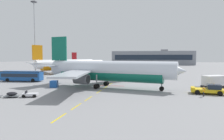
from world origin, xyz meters
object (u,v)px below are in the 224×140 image
Objects in this scene: airliner_foreground at (107,71)px; apron_light_mast_near at (35,30)px; airliner_far_center at (88,63)px; baggage_train at (12,94)px; airliner_mid_left at (65,64)px; uld_cargo_container at (54,84)px; apron_shuttle_bus at (22,75)px; fuel_service_truck at (217,82)px; ground_crew_worker at (204,91)px; pushback_tug at (209,89)px.

apron_light_mast_near is (-37.45, 30.96, 14.09)m from airliner_foreground.
airliner_far_center reaches higher than baggage_train.
apron_light_mast_near is (-10.67, -5.92, 14.29)m from airliner_mid_left.
apron_light_mast_near is at bearing -150.99° from airliner_mid_left.
airliner_foreground is 18.82× the size of uld_cargo_container.
airliner_foreground is at bearing -14.06° from apron_shuttle_bus.
airliner_mid_left is at bearing 144.83° from fuel_service_truck.
apron_shuttle_bus is (3.85, -73.32, -1.36)m from airliner_far_center.
airliner_far_center is 13.90× the size of uld_cargo_container.
airliner_mid_left is at bearing 136.40° from ground_crew_worker.
uld_cargo_container is (-33.18, 1.96, -0.10)m from pushback_tug.
apron_shuttle_bus is 48.31m from ground_crew_worker.
ground_crew_worker is (46.18, -43.97, -2.72)m from airliner_mid_left.
ground_crew_worker reaches higher than uld_cargo_container.
pushback_tug is 3.27m from ground_crew_worker.
fuel_service_truck is 41.03m from baggage_train.
fuel_service_truck is 0.25× the size of apron_light_mast_near.
pushback_tug is 0.20× the size of airliner_mid_left.
airliner_foreground is 4.01× the size of baggage_train.
apron_light_mast_near is at bearing 140.42° from airliner_foreground.
pushback_tug is at bearing 16.28° from baggage_train.
airliner_foreground reaches higher than apron_shuttle_bus.
apron_light_mast_near is (-23.44, 45.43, 17.52)m from baggage_train.
airliner_mid_left is at bearing 103.97° from baggage_train.
apron_shuttle_bus is at bearing 165.94° from airliner_foreground.
apron_shuttle_bus is 1.41× the size of baggage_train.
baggage_train is (-14.00, -14.47, -3.42)m from airliner_foreground.
airliner_mid_left is 18.79m from apron_light_mast_near.
airliner_foreground is 27.80m from apron_shuttle_bus.
apron_shuttle_bus is (-47.88, 10.98, 0.85)m from pushback_tug.
airliner_far_center is 96.02m from baggage_train.
airliner_far_center is 51.75m from apron_light_mast_near.
apron_shuttle_bus is 6.82× the size of ground_crew_worker.
airliner_foreground reaches higher than airliner_far_center.
apron_light_mast_near reaches higher than pushback_tug.
apron_light_mast_near is (-58.44, 35.21, 17.14)m from pushback_tug.
uld_cargo_container is (-36.11, -3.44, -0.85)m from fuel_service_truck.
airliner_far_center reaches higher than apron_shuttle_bus.
airliner_foreground is at bearing 10.62° from uld_cargo_container.
airliner_foreground is at bearing 45.93° from baggage_train.
apron_light_mast_near reaches higher than ground_crew_worker.
airliner_mid_left is at bearing 29.01° from apron_light_mast_near.
airliner_mid_left is 3.58× the size of baggage_train.
fuel_service_truck reaches higher than ground_crew_worker.
pushback_tug is 0.52× the size of apron_shuttle_bus.
airliner_mid_left is (-26.78, 36.88, -0.20)m from airliner_foreground.
apron_shuttle_bus is at bearing -86.99° from airliner_far_center.
ground_crew_worker is 0.06× the size of apron_light_mast_near.
apron_shuttle_bus is (-0.10, -30.14, -2.00)m from airliner_mid_left.
airliner_mid_left is 16.79× the size of uld_cargo_container.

